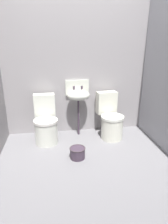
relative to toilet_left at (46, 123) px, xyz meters
name	(u,v)px	position (x,y,z in m)	size (l,w,h in m)	color
ground_plane	(87,170)	(0.57, -0.90, -0.36)	(2.93, 2.89, 0.08)	slate
wall_back	(75,68)	(0.57, 0.40, 0.87)	(2.93, 0.10, 2.38)	gray
toilet_left	(46,123)	(0.00, 0.00, 0.00)	(0.42, 0.61, 0.78)	silver
toilet_right	(110,120)	(1.13, 0.00, 0.00)	(0.45, 0.63, 0.78)	silver
sink	(78,95)	(0.58, 0.19, 0.43)	(0.42, 0.35, 0.99)	#413342
bucket	(78,153)	(0.46, -0.64, -0.23)	(0.24, 0.24, 0.17)	#413342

